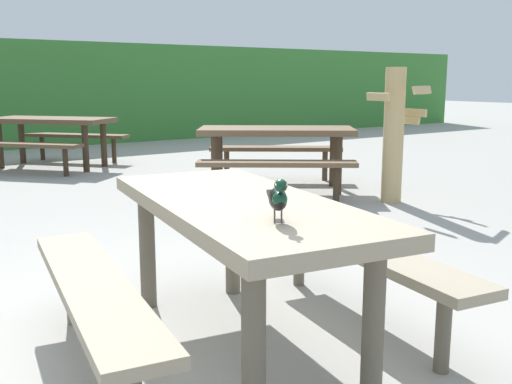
% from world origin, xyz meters
% --- Properties ---
extents(ground_plane, '(60.00, 60.00, 0.00)m').
position_xyz_m(ground_plane, '(0.00, 0.00, 0.00)').
color(ground_plane, '#A3A099').
extents(picnic_table_foreground, '(1.92, 1.95, 0.74)m').
position_xyz_m(picnic_table_foreground, '(0.35, -0.02, 0.56)').
color(picnic_table_foreground, gray).
rests_on(picnic_table_foreground, ground).
extents(bird_grackle, '(0.16, 0.27, 0.18)m').
position_xyz_m(bird_grackle, '(0.21, -0.51, 0.84)').
color(bird_grackle, black).
rests_on(bird_grackle, picnic_table_foreground).
extents(picnic_table_mid_right, '(2.39, 2.39, 0.74)m').
position_xyz_m(picnic_table_mid_right, '(1.38, 6.65, 0.56)').
color(picnic_table_mid_right, brown).
rests_on(picnic_table_mid_right, ground).
extents(picnic_table_far_centre, '(2.37, 2.37, 0.74)m').
position_xyz_m(picnic_table_far_centre, '(3.02, 3.27, 0.56)').
color(picnic_table_far_centre, brown).
rests_on(picnic_table_far_centre, ground).
extents(stalk_post_right_side, '(0.58, 0.58, 1.42)m').
position_xyz_m(stalk_post_right_side, '(3.62, 1.99, 0.73)').
color(stalk_post_right_side, tan).
rests_on(stalk_post_right_side, ground).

